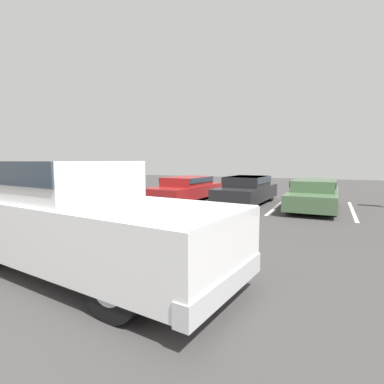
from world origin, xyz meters
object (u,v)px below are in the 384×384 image
object	(u,v)px
traffic_cone	(34,211)
pickup_truck	(79,217)
wheel_stop_curb	(222,193)
parked_sedan_a	(187,188)
parked_sedan_b	(247,189)
parked_sedan_c	(314,193)

from	to	relation	value
traffic_cone	pickup_truck	bearing A→B (deg)	-29.42
traffic_cone	wheel_stop_curb	bearing A→B (deg)	73.86
parked_sedan_a	traffic_cone	bearing A→B (deg)	-15.78
parked_sedan_a	parked_sedan_b	bearing A→B (deg)	96.45
wheel_stop_curb	traffic_cone	bearing A→B (deg)	-106.14
pickup_truck	parked_sedan_b	world-z (taller)	pickup_truck
parked_sedan_a	parked_sedan_c	xyz separation A→B (m)	(5.69, -0.19, 0.01)
parked_sedan_c	wheel_stop_curb	xyz separation A→B (m)	(-5.07, 3.46, -0.55)
pickup_truck	wheel_stop_curb	world-z (taller)	pickup_truck
parked_sedan_a	traffic_cone	world-z (taller)	parked_sedan_a
parked_sedan_b	parked_sedan_a	bearing A→B (deg)	-83.17
pickup_truck	parked_sedan_c	size ratio (longest dim) A/B	1.27
pickup_truck	parked_sedan_a	bearing A→B (deg)	111.96
parked_sedan_b	wheel_stop_curb	xyz separation A→B (m)	(-2.27, 3.09, -0.57)
pickup_truck	parked_sedan_b	bearing A→B (deg)	94.18
parked_sedan_a	parked_sedan_b	distance (m)	2.90
parked_sedan_b	pickup_truck	bearing A→B (deg)	0.29
parked_sedan_b	parked_sedan_c	xyz separation A→B (m)	(2.80, -0.37, -0.02)
parked_sedan_a	parked_sedan_c	size ratio (longest dim) A/B	1.04
pickup_truck	parked_sedan_c	xyz separation A→B (m)	(3.29, 8.94, -0.33)
parked_sedan_b	wheel_stop_curb	world-z (taller)	parked_sedan_b
traffic_cone	parked_sedan_c	bearing A→B (deg)	38.72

